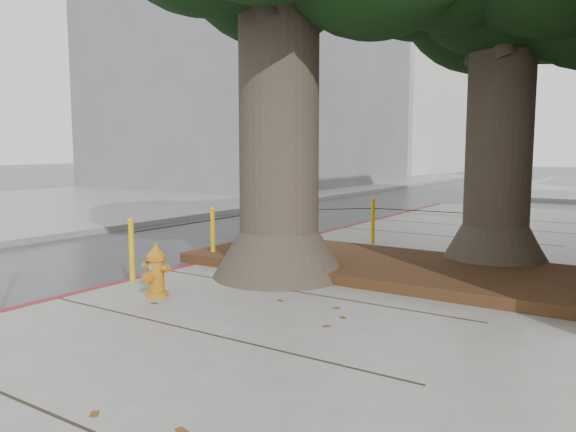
# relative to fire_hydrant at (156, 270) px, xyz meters

# --- Properties ---
(ground) EXTENTS (140.00, 140.00, 0.00)m
(ground) POSITION_rel_fire_hydrant_xyz_m (0.97, -0.79, -0.49)
(ground) COLOR #28282B
(ground) RESTS_ON ground
(sidewalk_opposite) EXTENTS (14.00, 60.00, 0.15)m
(sidewalk_opposite) POSITION_rel_fire_hydrant_xyz_m (-13.03, 9.21, -0.42)
(sidewalk_opposite) COLOR slate
(sidewalk_opposite) RESTS_ON ground
(curb_red) EXTENTS (0.14, 26.00, 0.16)m
(curb_red) POSITION_rel_fire_hydrant_xyz_m (-1.03, 1.71, -0.42)
(curb_red) COLOR maroon
(curb_red) RESTS_ON ground
(planter_bed) EXTENTS (6.40, 2.60, 0.16)m
(planter_bed) POSITION_rel_fire_hydrant_xyz_m (1.87, 3.11, -0.26)
(planter_bed) COLOR black
(planter_bed) RESTS_ON sidewalk_main
(building_far_grey) EXTENTS (12.00, 16.00, 12.00)m
(building_far_grey) POSITION_rel_fire_hydrant_xyz_m (-14.03, 21.21, 5.51)
(building_far_grey) COLOR slate
(building_far_grey) RESTS_ON ground
(building_far_white) EXTENTS (12.00, 18.00, 15.00)m
(building_far_white) POSITION_rel_fire_hydrant_xyz_m (-16.03, 44.21, 7.01)
(building_far_white) COLOR silver
(building_far_white) RESTS_ON ground
(bollard_ring) EXTENTS (3.79, 5.39, 0.95)m
(bollard_ring) POSITION_rel_fire_hydrant_xyz_m (0.10, 3.58, 0.17)
(bollard_ring) COLOR gold
(bollard_ring) RESTS_ON sidewalk_main
(fire_hydrant) EXTENTS (0.37, 0.33, 0.71)m
(fire_hydrant) POSITION_rel_fire_hydrant_xyz_m (0.00, 0.00, 0.00)
(fire_hydrant) COLOR #C37A14
(fire_hydrant) RESTS_ON sidewalk_main
(car_dark) EXTENTS (2.27, 4.45, 1.24)m
(car_dark) POSITION_rel_fire_hydrant_xyz_m (-9.65, 18.86, 0.12)
(car_dark) COLOR black
(car_dark) RESTS_ON ground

